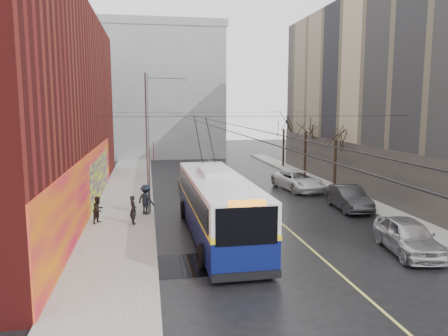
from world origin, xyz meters
The scene contains 22 objects.
ground centered at (0.00, 0.00, 0.00)m, with size 140.00×140.00×0.00m, color black.
sidewalk_left centered at (-8.00, 12.00, 0.07)m, with size 4.00×60.00×0.15m, color gray.
sidewalk_right centered at (9.00, 12.00, 0.07)m, with size 2.00×60.00×0.15m, color gray.
lane_line centered at (1.50, 14.00, 0.00)m, with size 0.12×50.00×0.01m, color #BFB74C.
building_left centered at (-15.99, 13.99, 6.99)m, with size 12.11×36.00×14.00m.
building_right centered at (16.99, 14.00, 7.99)m, with size 14.06×36.00×16.00m.
building_far centered at (-6.00, 44.99, 9.02)m, with size 20.50×12.10×18.00m.
streetlight_pole centered at (-6.14, 10.00, 4.85)m, with size 2.65×0.60×9.00m.
catenary_wires centered at (-2.54, 14.77, 6.25)m, with size 18.00×60.00×0.22m.
tree_near centered at (9.00, 16.00, 4.98)m, with size 3.20×3.20×6.40m.
tree_mid centered at (9.00, 23.00, 5.25)m, with size 3.20×3.20×6.68m.
tree_far centered at (9.00, 30.00, 5.14)m, with size 3.20×3.20×6.57m.
puddle centered at (-4.92, 0.73, 0.00)m, with size 2.12×2.93×0.01m, color black.
pigeons_flying centered at (-2.52, 9.74, 6.73)m, with size 2.81×1.64×2.18m.
trolleybus centered at (-2.71, 4.67, 1.75)m, with size 3.27×13.33×6.28m.
parked_car_a centered at (5.80, 0.52, 0.83)m, with size 1.97×4.90×1.67m, color #ABAAAF.
parked_car_b centered at (7.00, 9.28, 0.80)m, with size 1.70×4.88×1.61m, color #2A2A2D.
parked_car_c centered at (6.02, 16.55, 0.80)m, with size 2.66×5.78×1.61m, color silver.
following_car centered at (-2.69, 17.14, 0.79)m, with size 1.86×4.62×1.57m, color #AEAEB3.
pedestrian_a centered at (-7.22, 7.56, 0.99)m, with size 0.61×0.40×1.68m, color black.
pedestrian_b centered at (-9.24, 8.09, 0.95)m, with size 0.78×0.60×1.60m, color black.
pedestrian_c centered at (-6.50, 9.77, 1.10)m, with size 1.22×0.70×1.89m, color black.
Camera 1 is at (-6.31, -17.73, 6.98)m, focal length 35.00 mm.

